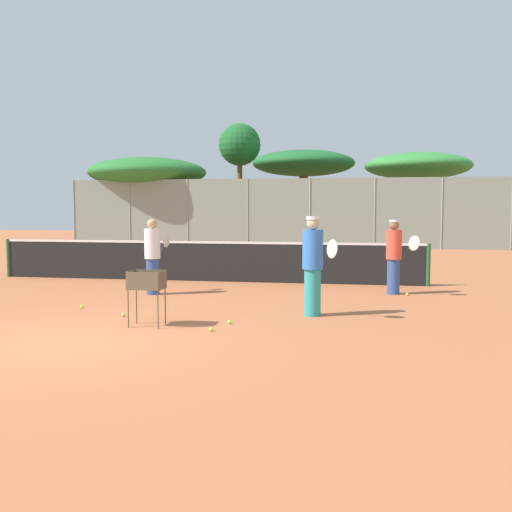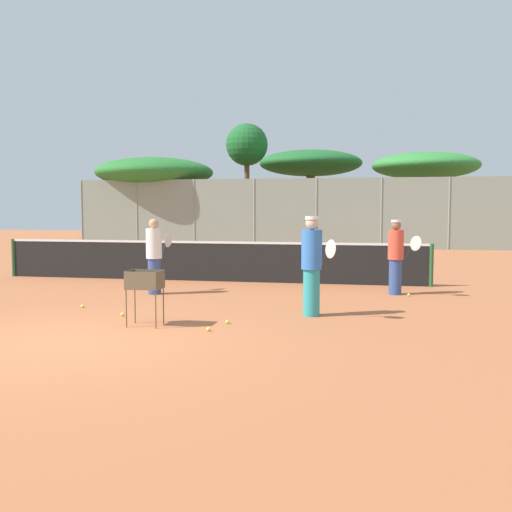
# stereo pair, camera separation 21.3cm
# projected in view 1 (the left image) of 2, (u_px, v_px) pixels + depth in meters

# --- Properties ---
(ground_plane) EXTENTS (80.00, 80.00, 0.00)m
(ground_plane) POSITION_uv_depth(u_px,v_px,m) (69.00, 344.00, 8.65)
(ground_plane) COLOR #B7663D
(tennis_net) EXTENTS (11.63, 0.10, 1.07)m
(tennis_net) POSITION_uv_depth(u_px,v_px,m) (205.00, 260.00, 15.94)
(tennis_net) COLOR #26592D
(tennis_net) RESTS_ON ground_plane
(back_fence) EXTENTS (21.68, 0.08, 3.39)m
(back_fence) POSITION_uv_depth(u_px,v_px,m) (279.00, 213.00, 29.33)
(back_fence) COLOR gray
(back_fence) RESTS_ON ground_plane
(tree_0) EXTENTS (2.46, 2.46, 6.87)m
(tree_0) POSITION_uv_depth(u_px,v_px,m) (240.00, 146.00, 35.02)
(tree_0) COLOR brown
(tree_0) RESTS_ON ground_plane
(tree_1) EXTENTS (5.64, 5.64, 4.89)m
(tree_1) POSITION_uv_depth(u_px,v_px,m) (418.00, 167.00, 31.94)
(tree_1) COLOR brown
(tree_1) RESTS_ON ground_plane
(tree_2) EXTENTS (5.72, 5.72, 5.14)m
(tree_2) POSITION_uv_depth(u_px,v_px,m) (304.00, 164.00, 33.42)
(tree_2) COLOR brown
(tree_2) RESTS_ON ground_plane
(tree_3) EXTENTS (6.37, 6.37, 4.66)m
(tree_3) POSITION_uv_depth(u_px,v_px,m) (147.00, 173.00, 32.44)
(tree_3) COLOR brown
(tree_3) RESTS_ON ground_plane
(tree_4) EXTENTS (4.47, 4.47, 4.26)m
(tree_4) POSITION_uv_depth(u_px,v_px,m) (132.00, 179.00, 36.00)
(tree_4) COLOR brown
(tree_4) RESTS_ON ground_plane
(player_white_outfit) EXTENTS (0.75, 0.65, 1.69)m
(player_white_outfit) POSITION_uv_depth(u_px,v_px,m) (394.00, 256.00, 13.52)
(player_white_outfit) COLOR #334C8C
(player_white_outfit) RESTS_ON ground_plane
(player_red_cap) EXTENTS (0.41, 0.89, 1.71)m
(player_red_cap) POSITION_uv_depth(u_px,v_px,m) (153.00, 256.00, 13.51)
(player_red_cap) COLOR #334C8C
(player_red_cap) RESTS_ON ground_plane
(player_yellow_shirt) EXTENTS (0.70, 0.75, 1.81)m
(player_yellow_shirt) POSITION_uv_depth(u_px,v_px,m) (313.00, 264.00, 10.80)
(player_yellow_shirt) COLOR teal
(player_yellow_shirt) RESTS_ON ground_plane
(ball_cart) EXTENTS (0.56, 0.41, 0.93)m
(ball_cart) POSITION_uv_depth(u_px,v_px,m) (146.00, 285.00, 9.86)
(ball_cart) COLOR brown
(ball_cart) RESTS_ON ground_plane
(tennis_ball_1) EXTENTS (0.07, 0.07, 0.07)m
(tennis_ball_1) POSITION_uv_depth(u_px,v_px,m) (82.00, 307.00, 11.67)
(tennis_ball_1) COLOR #D1E54C
(tennis_ball_1) RESTS_ON ground_plane
(tennis_ball_2) EXTENTS (0.07, 0.07, 0.07)m
(tennis_ball_2) POSITION_uv_depth(u_px,v_px,m) (123.00, 315.00, 10.79)
(tennis_ball_2) COLOR #D1E54C
(tennis_ball_2) RESTS_ON ground_plane
(tennis_ball_3) EXTENTS (0.07, 0.07, 0.07)m
(tennis_ball_3) POSITION_uv_depth(u_px,v_px,m) (229.00, 322.00, 10.11)
(tennis_ball_3) COLOR #D1E54C
(tennis_ball_3) RESTS_ON ground_plane
(tennis_ball_4) EXTENTS (0.07, 0.07, 0.07)m
(tennis_ball_4) POSITION_uv_depth(u_px,v_px,m) (211.00, 329.00, 9.50)
(tennis_ball_4) COLOR #D1E54C
(tennis_ball_4) RESTS_ON ground_plane
(tennis_ball_5) EXTENTS (0.07, 0.07, 0.07)m
(tennis_ball_5) POSITION_uv_depth(u_px,v_px,m) (407.00, 294.00, 13.33)
(tennis_ball_5) COLOR #D1E54C
(tennis_ball_5) RESTS_ON ground_plane
(parked_car) EXTENTS (4.20, 1.70, 1.60)m
(parked_car) POSITION_uv_depth(u_px,v_px,m) (369.00, 231.00, 33.30)
(parked_car) COLOR #B2B7BC
(parked_car) RESTS_ON ground_plane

